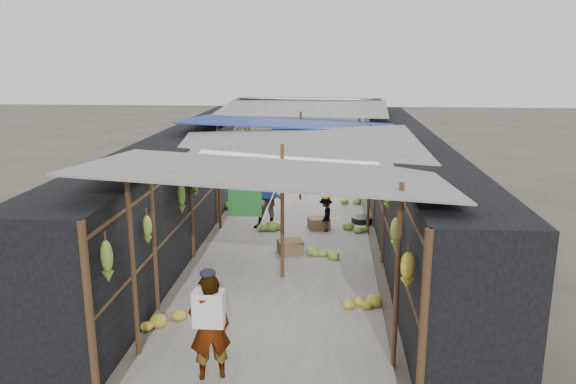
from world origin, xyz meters
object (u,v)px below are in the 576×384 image
(shopper_blue, at_px, (268,199))
(black_basin, at_px, (362,220))
(crate_near, at_px, (290,247))
(vendor_seated, at_px, (326,215))
(vendor_elderly, at_px, (210,327))

(shopper_blue, bearing_deg, black_basin, 17.85)
(crate_near, distance_m, vendor_seated, 1.80)
(vendor_elderly, height_order, shopper_blue, shopper_blue)
(black_basin, bearing_deg, vendor_elderly, -107.85)
(vendor_seated, bearing_deg, black_basin, 142.46)
(vendor_seated, bearing_deg, vendor_elderly, -1.21)
(vendor_elderly, bearing_deg, black_basin, -126.92)
(shopper_blue, distance_m, vendor_seated, 1.45)
(crate_near, height_order, vendor_elderly, vendor_elderly)
(crate_near, xyz_separation_m, vendor_seated, (0.73, 1.62, 0.28))
(black_basin, xyz_separation_m, vendor_seated, (-0.91, -0.80, 0.35))
(shopper_blue, bearing_deg, crate_near, -67.32)
(vendor_elderly, bearing_deg, crate_near, -117.22)
(black_basin, xyz_separation_m, vendor_elderly, (-2.34, -7.27, 0.66))
(vendor_elderly, xyz_separation_m, shopper_blue, (0.02, 6.59, 0.02))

